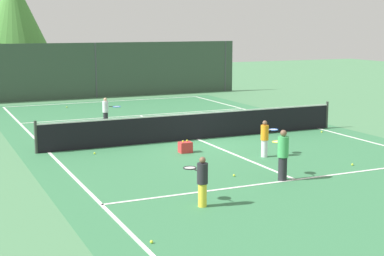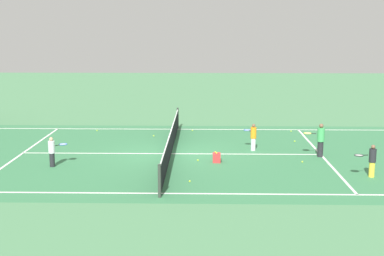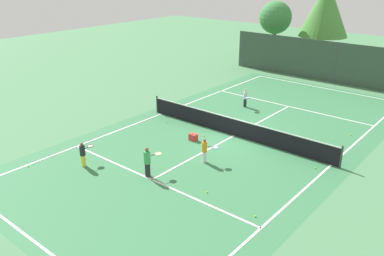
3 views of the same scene
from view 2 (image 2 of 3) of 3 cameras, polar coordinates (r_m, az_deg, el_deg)
name	(u,v)px [view 2 (image 2 of 3)]	position (r m, az deg, el deg)	size (l,w,h in m)	color
ground_plane	(171,154)	(22.80, -2.27, -2.79)	(80.00, 80.00, 0.00)	#4C8456
court_surface	(171,154)	(22.80, -2.27, -2.79)	(13.00, 25.00, 0.01)	#387A4C
tennis_net	(171,142)	(22.68, -2.28, -1.54)	(11.90, 0.10, 1.10)	#333833
player_0	(52,151)	(21.31, -14.77, -2.42)	(0.75, 0.71, 1.17)	#232328
player_1	(320,140)	(22.77, 13.61, -1.23)	(0.52, 0.88, 1.41)	#232328
player_2	(253,136)	(23.44, 6.58, -0.91)	(0.82, 0.59, 1.19)	silver
player_3	(372,160)	(20.25, 18.74, -3.30)	(0.41, 0.84, 1.20)	yellow
ball_crate	(217,158)	(21.41, 2.66, -3.19)	(0.42, 0.31, 0.43)	red
tennis_ball_0	(154,136)	(26.39, -4.14, -0.85)	(0.07, 0.07, 0.07)	#CCE533
tennis_ball_1	(291,131)	(27.97, 10.60, -0.34)	(0.07, 0.07, 0.07)	#CCE533
tennis_ball_2	(190,181)	(18.72, -0.25, -5.74)	(0.07, 0.07, 0.07)	#CCE533
tennis_ball_4	(302,162)	(21.78, 11.77, -3.58)	(0.07, 0.07, 0.07)	#CCE533
tennis_ball_5	(161,163)	(21.13, -3.33, -3.81)	(0.07, 0.07, 0.07)	#CCE533
tennis_ball_6	(295,141)	(25.57, 10.98, -1.40)	(0.07, 0.07, 0.07)	#CCE533
tennis_ball_8	(97,130)	(28.11, -10.17, -0.26)	(0.07, 0.07, 0.07)	#CCE533
tennis_ball_9	(198,160)	(21.57, 0.64, -3.49)	(0.07, 0.07, 0.07)	#CCE533
tennis_ball_10	(192,130)	(27.70, 0.04, -0.26)	(0.07, 0.07, 0.07)	#CCE533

